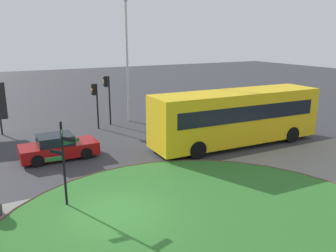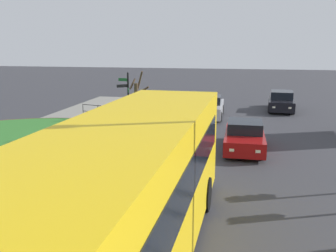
{
  "view_description": "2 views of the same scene",
  "coord_description": "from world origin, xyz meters",
  "px_view_note": "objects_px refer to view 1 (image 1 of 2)",
  "views": [
    {
      "loc": [
        -3.78,
        -11.36,
        6.48
      ],
      "look_at": [
        4.03,
        3.4,
        2.15
      ],
      "focal_mm": 37.46,
      "sensor_mm": 36.0,
      "label": 1
    },
    {
      "loc": [
        15.97,
        7.06,
        4.77
      ],
      "look_at": [
        4.82,
        4.81,
        2.21
      ],
      "focal_mm": 38.51,
      "sensor_mm": 36.0,
      "label": 2
    }
  ],
  "objects_px": {
    "traffic_light_near": "(95,96)",
    "lamppost_tall": "(127,58)",
    "signpost_directional": "(63,158)",
    "traffic_light_far": "(107,89)",
    "bus_yellow": "(236,116)",
    "car_far_lane": "(58,147)"
  },
  "relations": [
    {
      "from": "traffic_light_near",
      "to": "lamppost_tall",
      "type": "bearing_deg",
      "value": -170.62
    },
    {
      "from": "signpost_directional",
      "to": "bus_yellow",
      "type": "distance_m",
      "value": 11.43
    },
    {
      "from": "signpost_directional",
      "to": "traffic_light_far",
      "type": "bearing_deg",
      "value": 64.33
    },
    {
      "from": "traffic_light_near",
      "to": "traffic_light_far",
      "type": "relative_size",
      "value": 0.89
    },
    {
      "from": "signpost_directional",
      "to": "traffic_light_near",
      "type": "distance_m",
      "value": 11.82
    },
    {
      "from": "traffic_light_near",
      "to": "lamppost_tall",
      "type": "xyz_separation_m",
      "value": [
        2.94,
        1.2,
        2.48
      ]
    },
    {
      "from": "signpost_directional",
      "to": "lamppost_tall",
      "type": "relative_size",
      "value": 0.38
    },
    {
      "from": "bus_yellow",
      "to": "car_far_lane",
      "type": "relative_size",
      "value": 2.65
    },
    {
      "from": "traffic_light_near",
      "to": "lamppost_tall",
      "type": "distance_m",
      "value": 4.03
    },
    {
      "from": "lamppost_tall",
      "to": "traffic_light_near",
      "type": "bearing_deg",
      "value": -157.87
    },
    {
      "from": "traffic_light_far",
      "to": "lamppost_tall",
      "type": "relative_size",
      "value": 0.4
    },
    {
      "from": "bus_yellow",
      "to": "traffic_light_near",
      "type": "xyz_separation_m",
      "value": [
        -6.44,
        7.54,
        0.62
      ]
    },
    {
      "from": "bus_yellow",
      "to": "lamppost_tall",
      "type": "distance_m",
      "value": 9.91
    },
    {
      "from": "car_far_lane",
      "to": "traffic_light_near",
      "type": "xyz_separation_m",
      "value": [
        3.63,
        5.08,
        1.76
      ]
    },
    {
      "from": "traffic_light_near",
      "to": "lamppost_tall",
      "type": "height_order",
      "value": "lamppost_tall"
    },
    {
      "from": "traffic_light_near",
      "to": "traffic_light_far",
      "type": "bearing_deg",
      "value": -158.78
    },
    {
      "from": "signpost_directional",
      "to": "lamppost_tall",
      "type": "xyz_separation_m",
      "value": [
        7.42,
        12.13,
        2.85
      ]
    },
    {
      "from": "car_far_lane",
      "to": "traffic_light_near",
      "type": "relative_size",
      "value": 1.26
    },
    {
      "from": "bus_yellow",
      "to": "traffic_light_near",
      "type": "distance_m",
      "value": 9.94
    },
    {
      "from": "signpost_directional",
      "to": "traffic_light_near",
      "type": "bearing_deg",
      "value": 67.74
    },
    {
      "from": "signpost_directional",
      "to": "car_far_lane",
      "type": "bearing_deg",
      "value": 81.77
    },
    {
      "from": "car_far_lane",
      "to": "lamppost_tall",
      "type": "height_order",
      "value": "lamppost_tall"
    }
  ]
}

